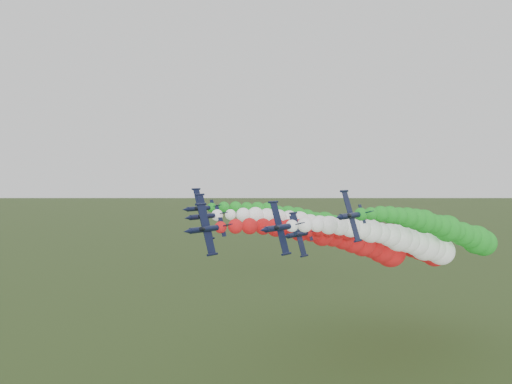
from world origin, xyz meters
TOP-DOWN VIEW (x-y plane):
  - jet_lead at (8.64, 51.05)m, footprint 12.21×77.56m
  - jet_inner_left at (-0.45, 59.31)m, footprint 12.03×77.38m
  - jet_inner_right at (20.46, 56.01)m, footprint 11.63×76.98m
  - jet_outer_left at (-10.05, 67.36)m, footprint 11.45×76.80m
  - jet_outer_right at (28.58, 66.17)m, footprint 11.54×76.89m
  - jet_trail at (13.01, 74.43)m, footprint 12.07×77.42m

SIDE VIEW (x-z plane):
  - jet_trail at x=13.01m, z-range 16.67..37.37m
  - jet_lead at x=8.64m, z-range 19.36..40.20m
  - jet_inner_right at x=20.46m, z-range 20.51..40.77m
  - jet_inner_left at x=-0.45m, z-range 20.83..41.50m
  - jet_outer_left at x=-10.05m, z-range 22.01..42.10m
  - jet_outer_right at x=28.58m, z-range 22.54..42.72m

